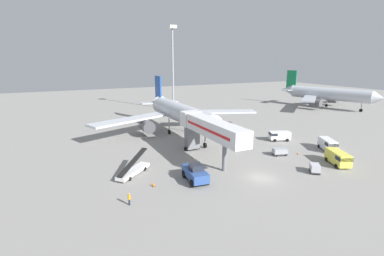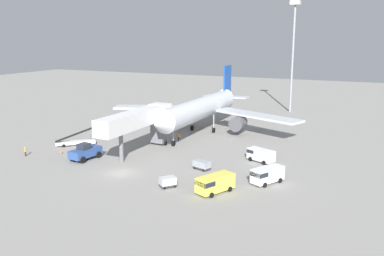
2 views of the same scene
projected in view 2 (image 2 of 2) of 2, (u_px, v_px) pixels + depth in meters
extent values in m
plane|color=gray|center=(121.00, 173.00, 61.35)|extent=(300.00, 300.00, 0.00)
cylinder|color=silver|center=(199.00, 109.00, 85.61)|extent=(4.68, 29.75, 4.39)
cone|color=silver|center=(159.00, 124.00, 70.97)|extent=(4.33, 3.56, 4.30)
cone|color=silver|center=(229.00, 96.00, 101.05)|extent=(4.22, 5.51, 4.17)
cube|color=#1947A3|center=(227.00, 80.00, 98.97)|extent=(0.40, 4.30, 7.02)
cube|color=silver|center=(237.00, 97.00, 98.35)|extent=(5.29, 3.18, 0.24)
cube|color=silver|center=(216.00, 96.00, 100.56)|extent=(5.29, 3.18, 0.24)
cube|color=silver|center=(256.00, 115.00, 83.70)|extent=(20.14, 11.66, 0.44)
cube|color=silver|center=(159.00, 107.00, 93.19)|extent=(20.21, 11.32, 0.44)
cylinder|color=#4C4C51|center=(238.00, 123.00, 84.42)|extent=(2.87, 3.71, 2.84)
cylinder|color=#4C4C51|center=(170.00, 117.00, 91.07)|extent=(2.87, 3.71, 2.84)
cylinder|color=gray|center=(173.00, 134.00, 76.04)|extent=(0.28, 0.28, 3.32)
cylinder|color=black|center=(173.00, 143.00, 76.40)|extent=(0.36, 1.10, 1.10)
cylinder|color=gray|center=(214.00, 122.00, 86.77)|extent=(0.28, 0.28, 3.32)
cylinder|color=black|center=(214.00, 130.00, 87.13)|extent=(0.36, 1.10, 1.10)
cylinder|color=gray|center=(192.00, 120.00, 88.89)|extent=(0.28, 0.28, 3.32)
cylinder|color=black|center=(192.00, 128.00, 89.25)|extent=(0.36, 1.10, 1.10)
cube|color=silver|center=(132.00, 120.00, 68.79)|extent=(3.28, 17.14, 2.70)
cube|color=red|center=(125.00, 119.00, 69.43)|extent=(0.27, 14.35, 0.44)
cube|color=silver|center=(160.00, 111.00, 76.83)|extent=(3.50, 2.86, 2.84)
cube|color=#232833|center=(163.00, 109.00, 77.92)|extent=(3.30, 0.29, 0.90)
cube|color=slate|center=(159.00, 131.00, 77.08)|extent=(2.58, 1.84, 4.49)
cylinder|color=black|center=(152.00, 142.00, 78.17)|extent=(0.31, 0.80, 0.80)
cylinder|color=black|center=(166.00, 143.00, 76.96)|extent=(0.31, 0.80, 0.80)
cylinder|color=slate|center=(121.00, 147.00, 66.60)|extent=(0.70, 0.70, 4.89)
cube|color=#2D4C8E|center=(85.00, 152.00, 67.98)|extent=(2.96, 5.76, 1.30)
cube|color=#232833|center=(84.00, 146.00, 67.51)|extent=(1.84, 1.97, 0.90)
cylinder|color=black|center=(82.00, 160.00, 66.05)|extent=(0.52, 1.14, 1.10)
cylinder|color=black|center=(73.00, 158.00, 67.19)|extent=(0.52, 1.14, 1.10)
cylinder|color=black|center=(98.00, 155.00, 69.05)|extent=(0.52, 1.14, 1.10)
cylinder|color=black|center=(89.00, 153.00, 70.18)|extent=(0.52, 1.14, 1.10)
cube|color=white|center=(76.00, 142.00, 76.87)|extent=(6.42, 5.93, 0.55)
cube|color=black|center=(75.00, 134.00, 76.53)|extent=(5.97, 5.41, 2.47)
cylinder|color=black|center=(87.00, 142.00, 78.24)|extent=(0.60, 0.56, 0.60)
cylinder|color=black|center=(88.00, 144.00, 76.80)|extent=(0.60, 0.56, 0.60)
cylinder|color=black|center=(64.00, 144.00, 77.05)|extent=(0.60, 0.56, 0.60)
cylinder|color=black|center=(64.00, 146.00, 75.61)|extent=(0.60, 0.56, 0.60)
cube|color=#E5DB4C|center=(215.00, 183.00, 53.56)|extent=(4.12, 5.69, 2.00)
cube|color=#1E232D|center=(205.00, 183.00, 52.33)|extent=(2.63, 2.43, 0.64)
cylinder|color=black|center=(211.00, 195.00, 51.98)|extent=(0.63, 0.77, 0.68)
cylinder|color=black|center=(201.00, 191.00, 53.47)|extent=(0.63, 0.77, 0.68)
cylinder|color=black|center=(230.00, 189.00, 54.06)|extent=(0.63, 0.77, 0.68)
cylinder|color=black|center=(219.00, 185.00, 55.55)|extent=(0.63, 0.77, 0.68)
cube|color=white|center=(261.00, 155.00, 66.75)|extent=(4.85, 3.46, 1.77)
cube|color=#1E232D|center=(254.00, 150.00, 67.75)|extent=(2.06, 2.32, 0.57)
cylinder|color=black|center=(251.00, 159.00, 67.32)|extent=(0.76, 0.58, 0.68)
cylinder|color=black|center=(258.00, 157.00, 68.52)|extent=(0.76, 0.58, 0.68)
cylinder|color=black|center=(264.00, 163.00, 65.33)|extent=(0.76, 0.58, 0.68)
cylinder|color=black|center=(271.00, 160.00, 66.53)|extent=(0.76, 0.58, 0.68)
cube|color=white|center=(267.00, 174.00, 56.93)|extent=(4.01, 5.25, 1.96)
cube|color=#1E232D|center=(259.00, 174.00, 55.85)|extent=(2.46, 2.31, 0.63)
cylinder|color=black|center=(264.00, 185.00, 55.52)|extent=(0.62, 0.76, 0.68)
cylinder|color=black|center=(255.00, 181.00, 56.95)|extent=(0.62, 0.76, 0.68)
cylinder|color=black|center=(280.00, 180.00, 57.32)|extent=(0.62, 0.76, 0.68)
cylinder|color=black|center=(270.00, 177.00, 58.75)|extent=(0.62, 0.76, 0.68)
cube|color=#38383D|center=(168.00, 185.00, 55.64)|extent=(2.39, 2.50, 0.22)
cube|color=silver|center=(168.00, 181.00, 55.51)|extent=(2.39, 2.50, 0.99)
cylinder|color=black|center=(164.00, 188.00, 54.80)|extent=(0.32, 0.36, 0.36)
cylinder|color=black|center=(161.00, 185.00, 55.90)|extent=(0.32, 0.36, 0.36)
cylinder|color=black|center=(175.00, 186.00, 55.44)|extent=(0.32, 0.36, 0.36)
cylinder|color=black|center=(171.00, 183.00, 56.54)|extent=(0.32, 0.36, 0.36)
cube|color=#38383D|center=(202.00, 167.00, 63.08)|extent=(2.86, 2.07, 0.22)
cube|color=#999EA5|center=(202.00, 164.00, 62.96)|extent=(2.86, 2.07, 0.94)
cylinder|color=black|center=(195.00, 168.00, 63.25)|extent=(0.38, 0.22, 0.36)
cylinder|color=black|center=(200.00, 166.00, 64.15)|extent=(0.38, 0.22, 0.36)
cylinder|color=black|center=(204.00, 170.00, 62.06)|extent=(0.38, 0.22, 0.36)
cylinder|color=black|center=(209.00, 168.00, 62.97)|extent=(0.38, 0.22, 0.36)
cylinder|color=#1E2333|center=(26.00, 154.00, 70.01)|extent=(0.31, 0.31, 0.78)
cylinder|color=orange|center=(25.00, 150.00, 69.86)|extent=(0.42, 0.42, 0.62)
sphere|color=tan|center=(25.00, 147.00, 69.77)|extent=(0.21, 0.21, 0.21)
cylinder|color=#1E2333|center=(179.00, 139.00, 79.77)|extent=(0.27, 0.27, 0.88)
cylinder|color=orange|center=(179.00, 135.00, 79.59)|extent=(0.37, 0.37, 0.70)
sphere|color=tan|center=(179.00, 133.00, 79.49)|extent=(0.24, 0.24, 0.24)
cube|color=black|center=(61.00, 153.00, 71.62)|extent=(0.44, 0.44, 0.03)
cone|color=orange|center=(61.00, 152.00, 71.55)|extent=(0.37, 0.37, 0.64)
cube|color=black|center=(220.00, 175.00, 60.71)|extent=(0.31, 0.31, 0.03)
cone|color=orange|center=(220.00, 173.00, 60.65)|extent=(0.27, 0.27, 0.46)
cylinder|color=#93969B|center=(293.00, 60.00, 108.44)|extent=(0.56, 0.56, 27.77)
cube|color=silver|center=(295.00, 3.00, 105.33)|extent=(2.40, 2.40, 1.00)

